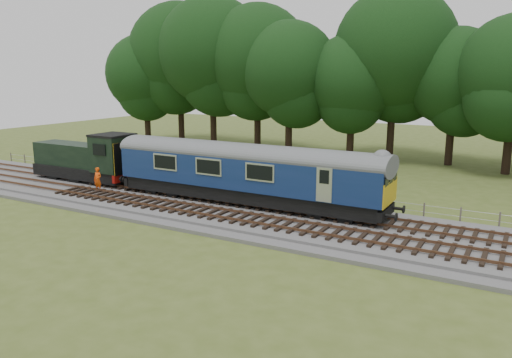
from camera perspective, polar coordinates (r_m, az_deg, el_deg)
The scene contains 9 objects.
ground at distance 28.50m, azimuth 4.84°, elevation -5.18°, with size 120.00×120.00×0.00m, color #475720.
ballast at distance 28.44m, azimuth 4.84°, elevation -4.84°, with size 70.00×7.00×0.35m, color #4C4C4F.
track_north at distance 29.61m, azimuth 5.98°, elevation -3.70°, with size 67.20×2.40×0.21m.
track_south at distance 26.99m, azimuth 3.43°, elevation -5.22°, with size 67.20×2.40×0.21m.
fence at distance 32.49m, azimuth 8.15°, elevation -3.09°, with size 64.00×0.12×1.00m, color #6B6054, non-canonical shape.
tree_line at distance 48.86m, azimuth 15.65°, elevation 1.67°, with size 70.00×8.00×18.00m, color black, non-canonical shape.
dmu_railcar at distance 30.99m, azimuth -1.21°, elevation 1.24°, with size 18.05×2.86×3.88m.
shunter_loco at distance 39.92m, azimuth -18.70°, elevation 2.12°, with size 8.92×2.60×3.38m.
worker at distance 36.03m, azimuth -17.64°, elevation -0.07°, with size 0.63×0.41×1.72m, color #F94F0D.
Camera 1 is at (11.21, -24.81, 8.41)m, focal length 35.00 mm.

